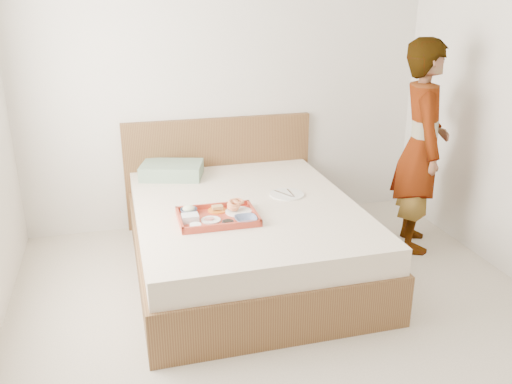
{
  "coord_description": "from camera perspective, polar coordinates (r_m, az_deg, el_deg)",
  "views": [
    {
      "loc": [
        -0.95,
        -2.49,
        1.95
      ],
      "look_at": [
        -0.04,
        0.9,
        0.65
      ],
      "focal_mm": 37.57,
      "sensor_mm": 36.0,
      "label": 1
    }
  ],
  "objects": [
    {
      "name": "ground",
      "position": [
        3.3,
        4.93,
        -15.95
      ],
      "size": [
        3.5,
        4.0,
        0.01
      ],
      "primitive_type": "cube",
      "color": "beige",
      "rests_on": "ground"
    },
    {
      "name": "wall_back",
      "position": [
        4.63,
        -3.14,
        12.23
      ],
      "size": [
        3.5,
        0.01,
        2.6
      ],
      "primitive_type": "cube",
      "color": "silver",
      "rests_on": "ground"
    },
    {
      "name": "bed",
      "position": [
        3.97,
        -1.08,
        -4.8
      ],
      "size": [
        1.65,
        2.0,
        0.53
      ],
      "primitive_type": "cube",
      "color": "brown",
      "rests_on": "ground"
    },
    {
      "name": "headboard",
      "position": [
        4.78,
        -3.93,
        2.28
      ],
      "size": [
        1.65,
        0.06,
        0.95
      ],
      "primitive_type": "cube",
      "color": "brown",
      "rests_on": "ground"
    },
    {
      "name": "pillow",
      "position": [
        4.46,
        -8.95,
        2.31
      ],
      "size": [
        0.56,
        0.46,
        0.12
      ],
      "primitive_type": "cube",
      "rotation": [
        0.0,
        0.0,
        -0.29
      ],
      "color": "gray",
      "rests_on": "bed"
    },
    {
      "name": "tray",
      "position": [
        3.59,
        -4.12,
        -2.61
      ],
      "size": [
        0.53,
        0.39,
        0.05
      ],
      "primitive_type": "cube",
      "rotation": [
        0.0,
        0.0,
        -0.01
      ],
      "color": "#AF3521",
      "rests_on": "bed"
    },
    {
      "name": "prawn_plate",
      "position": [
        3.67,
        -1.87,
        -2.1
      ],
      "size": [
        0.18,
        0.18,
        0.01
      ],
      "primitive_type": "cylinder",
      "rotation": [
        0.0,
        0.0,
        -0.01
      ],
      "color": "white",
      "rests_on": "tray"
    },
    {
      "name": "navy_bowl_big",
      "position": [
        3.51,
        -1.09,
        -2.96
      ],
      "size": [
        0.15,
        0.15,
        0.04
      ],
      "primitive_type": "imported",
      "rotation": [
        0.0,
        0.0,
        -0.01
      ],
      "color": "navy",
      "rests_on": "tray"
    },
    {
      "name": "sauce_dish",
      "position": [
        3.47,
        -3.01,
        -3.33
      ],
      "size": [
        0.08,
        0.08,
        0.03
      ],
      "primitive_type": "cylinder",
      "rotation": [
        0.0,
        0.0,
        -0.01
      ],
      "color": "black",
      "rests_on": "tray"
    },
    {
      "name": "meat_plate",
      "position": [
        3.55,
        -4.84,
        -2.99
      ],
      "size": [
        0.13,
        0.13,
        0.01
      ],
      "primitive_type": "cylinder",
      "rotation": [
        0.0,
        0.0,
        -0.01
      ],
      "color": "white",
      "rests_on": "tray"
    },
    {
      "name": "bread_plate",
      "position": [
        3.7,
        -4.17,
        -1.96
      ],
      "size": [
        0.13,
        0.13,
        0.01
      ],
      "primitive_type": "cylinder",
      "rotation": [
        0.0,
        0.0,
        -0.01
      ],
      "color": "orange",
      "rests_on": "tray"
    },
    {
      "name": "salad_bowl",
      "position": [
        3.67,
        -7.16,
        -2.04
      ],
      "size": [
        0.12,
        0.12,
        0.04
      ],
      "primitive_type": "imported",
      "rotation": [
        0.0,
        0.0,
        -0.01
      ],
      "color": "navy",
      "rests_on": "tray"
    },
    {
      "name": "plastic_tub",
      "position": [
        3.55,
        -7.03,
        -2.76
      ],
      "size": [
        0.11,
        0.09,
        0.05
      ],
      "primitive_type": "cube",
      "rotation": [
        0.0,
        0.0,
        -0.01
      ],
      "color": "silver",
      "rests_on": "tray"
    },
    {
      "name": "cheese_round",
      "position": [
        3.45,
        -6.45,
        -3.62
      ],
      "size": [
        0.08,
        0.08,
        0.03
      ],
      "primitive_type": "cylinder",
      "rotation": [
        0.0,
        0.0,
        -0.01
      ],
      "color": "white",
      "rests_on": "tray"
    },
    {
      "name": "dinner_plate",
      "position": [
        4.03,
        3.31,
        -0.25
      ],
      "size": [
        0.3,
        0.3,
        0.01
      ],
      "primitive_type": "cylinder",
      "rotation": [
        0.0,
        0.0,
        0.17
      ],
      "color": "white",
      "rests_on": "bed"
    },
    {
      "name": "person",
      "position": [
        4.37,
        17.2,
        4.56
      ],
      "size": [
        0.59,
        0.71,
        1.66
      ],
      "primitive_type": "imported",
      "rotation": [
        0.0,
        0.0,
        1.2
      ],
      "color": "white",
      "rests_on": "ground"
    }
  ]
}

